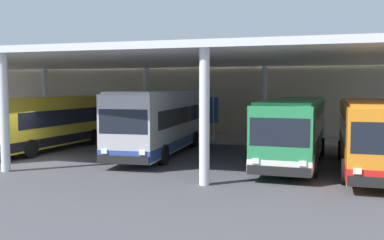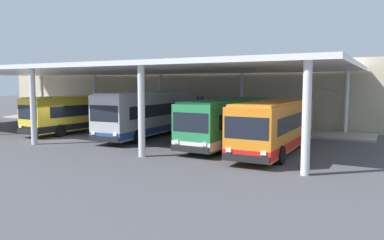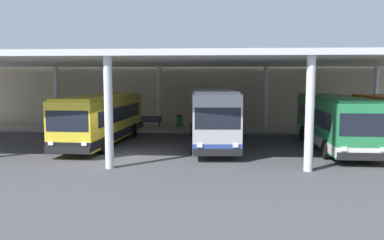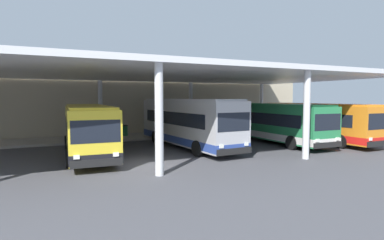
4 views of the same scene
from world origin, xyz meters
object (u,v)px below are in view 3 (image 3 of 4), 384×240
Objects in this scene: banner_sign at (230,107)px; bus_second_bay at (212,116)px; trash_bin at (179,121)px; bus_nearest_bay at (102,119)px; bench_waiting at (151,121)px; bus_middle_bay at (334,121)px.

bus_second_bay is at bearing -102.21° from banner_sign.
bus_second_bay is 11.71× the size of trash_bin.
bus_nearest_bay is 7.06m from bus_second_bay.
bench_waiting is 1.84× the size of trash_bin.
bus_nearest_bay is 10.87× the size of trash_bin.
bus_second_bay is 6.37× the size of bench_waiting.
bus_middle_bay is at bearing -50.92° from banner_sign.
banner_sign is at bearing -14.94° from trash_bin.
bus_middle_bay is at bearing -2.74° from bus_nearest_bay.
bus_second_bay is at bearing -69.48° from trash_bin.
banner_sign is at bearing 77.79° from bus_second_bay.
bus_second_bay is 6.56m from banner_sign.
banner_sign is (-6.03, 7.42, 0.32)m from bus_middle_bay.
banner_sign reaches higher than bench_waiting.
bus_second_bay is 7.48m from bus_middle_bay.
bench_waiting is at bearing 172.42° from banner_sign.
trash_bin is (4.23, 7.85, -0.98)m from bus_nearest_bay.
bench_waiting is at bearing -174.11° from trash_bin.
bus_nearest_bay is 8.97m from trash_bin.
banner_sign is (1.39, 6.41, 0.14)m from bus_second_bay.
bus_nearest_bay is 14.48m from bus_middle_bay.
bus_second_bay is 1.08× the size of bus_middle_bay.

